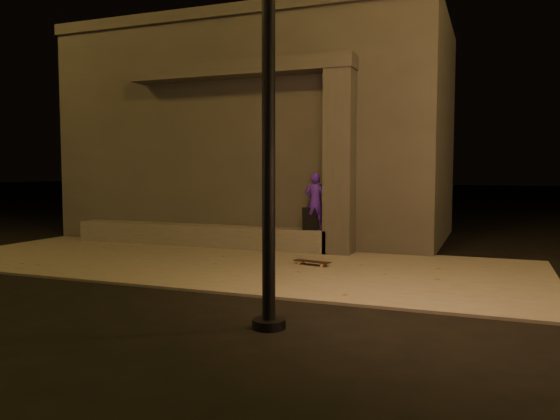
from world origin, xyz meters
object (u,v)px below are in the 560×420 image
at_px(backpack, 310,222).
at_px(skateboard, 312,262).
at_px(skateboarder, 315,201).
at_px(column, 340,162).

xyz_separation_m(backpack, skateboard, (0.53, -1.53, -0.54)).
bearing_deg(backpack, skateboarder, -16.38).
bearing_deg(column, skateboarder, 180.00).
bearing_deg(skateboarder, column, 173.30).
bearing_deg(skateboarder, skateboard, 98.94).
distance_m(column, skateboard, 2.32).
height_order(column, skateboarder, column).
distance_m(skateboarder, backpack, 0.43).
xyz_separation_m(column, skateboard, (-0.07, -1.53, -1.74)).
bearing_deg(backpack, skateboard, -87.33).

